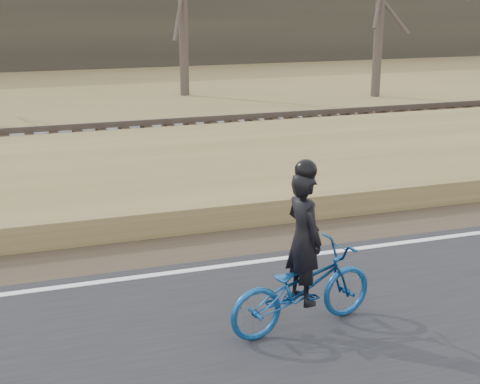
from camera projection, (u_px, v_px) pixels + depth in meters
name	position (u px, v px, depth m)	size (l,w,h in m)	color
ground	(95.00, 293.00, 9.22)	(120.00, 120.00, 0.00)	olive
edge_line	(93.00, 283.00, 9.39)	(120.00, 0.12, 0.01)	silver
shoulder	(86.00, 260.00, 10.31)	(120.00, 1.60, 0.04)	#473A2B
embankment	(69.00, 194.00, 12.98)	(120.00, 5.00, 0.44)	olive
ballast	(57.00, 151.00, 16.43)	(120.00, 3.00, 0.45)	slate
railroad	(56.00, 139.00, 16.34)	(120.00, 2.40, 0.29)	black
treeline_backdrop	(26.00, 11.00, 35.63)	(120.00, 4.00, 6.00)	#383328
cyclist	(303.00, 277.00, 7.99)	(2.05, 1.02, 2.11)	navy
bare_tree_right	(380.00, 13.00, 25.59)	(0.36, 0.36, 6.41)	#4C3F37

